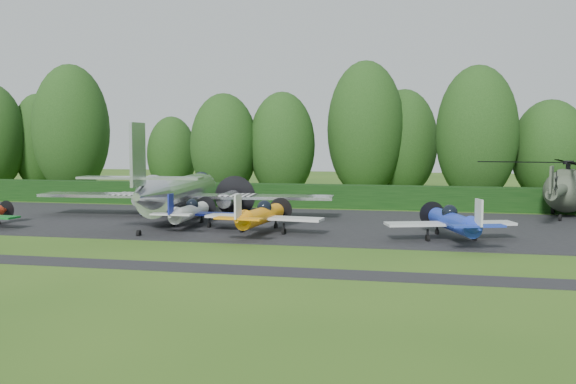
% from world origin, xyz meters
% --- Properties ---
extents(ground, '(160.00, 160.00, 0.00)m').
position_xyz_m(ground, '(0.00, 0.00, 0.00)').
color(ground, '#284D15').
rests_on(ground, ground).
extents(apron, '(70.00, 18.00, 0.01)m').
position_xyz_m(apron, '(0.00, 10.00, 0.00)').
color(apron, black).
rests_on(apron, ground).
extents(taxiway_verge, '(70.00, 2.00, 0.00)m').
position_xyz_m(taxiway_verge, '(0.00, -6.00, 0.00)').
color(taxiway_verge, black).
rests_on(taxiway_verge, ground).
extents(hedgerow, '(90.00, 1.60, 2.00)m').
position_xyz_m(hedgerow, '(0.00, 21.00, 0.00)').
color(hedgerow, black).
rests_on(hedgerow, ground).
extents(transport_plane, '(22.61, 17.34, 7.24)m').
position_xyz_m(transport_plane, '(-6.21, 10.56, 2.02)').
color(transport_plane, silver).
rests_on(transport_plane, ground).
extents(light_plane_white, '(6.93, 7.29, 2.66)m').
position_xyz_m(light_plane_white, '(-3.78, 6.40, 1.11)').
color(light_plane_white, silver).
rests_on(light_plane_white, ground).
extents(light_plane_orange, '(7.58, 7.97, 2.91)m').
position_xyz_m(light_plane_orange, '(1.62, 4.62, 1.21)').
color(light_plane_orange, orange).
rests_on(light_plane_orange, ground).
extents(light_plane_blue, '(7.62, 8.01, 2.93)m').
position_xyz_m(light_plane_blue, '(13.26, 4.13, 1.22)').
color(light_plane_blue, '#1D35AE').
rests_on(light_plane_blue, ground).
extents(helicopter, '(13.34, 15.62, 4.30)m').
position_xyz_m(helicopter, '(22.32, 18.51, 2.31)').
color(helicopter, '#3D4837').
rests_on(helicopter, ground).
extents(tree_0, '(5.87, 5.87, 11.18)m').
position_xyz_m(tree_0, '(-32.77, 33.45, 5.57)').
color(tree_0, black).
rests_on(tree_0, ground).
extents(tree_1, '(5.44, 5.44, 8.41)m').
position_xyz_m(tree_1, '(-15.92, 32.96, 4.19)').
color(tree_1, black).
rests_on(tree_1, ground).
extents(tree_2, '(7.52, 7.52, 12.77)m').
position_xyz_m(tree_2, '(16.26, 28.14, 6.37)').
color(tree_2, black).
rests_on(tree_2, ground).
extents(tree_3, '(7.09, 7.09, 9.65)m').
position_xyz_m(tree_3, '(23.05, 30.30, 4.82)').
color(tree_3, black).
rests_on(tree_3, ground).
extents(tree_5, '(6.59, 6.59, 10.63)m').
position_xyz_m(tree_5, '(-2.41, 28.66, 5.30)').
color(tree_5, black).
rests_on(tree_5, ground).
extents(tree_6, '(7.76, 7.76, 13.82)m').
position_xyz_m(tree_6, '(5.61, 31.50, 6.90)').
color(tree_6, black).
rests_on(tree_6, ground).
extents(tree_7, '(6.72, 6.72, 10.48)m').
position_xyz_m(tree_7, '(-8.11, 27.46, 5.23)').
color(tree_7, black).
rests_on(tree_7, ground).
extents(tree_8, '(7.98, 7.98, 13.80)m').
position_xyz_m(tree_8, '(-25.18, 27.96, 6.89)').
color(tree_8, black).
rests_on(tree_8, ground).
extents(tree_10, '(6.90, 6.90, 11.07)m').
position_xyz_m(tree_10, '(9.38, 33.84, 5.52)').
color(tree_10, black).
rests_on(tree_10, ground).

